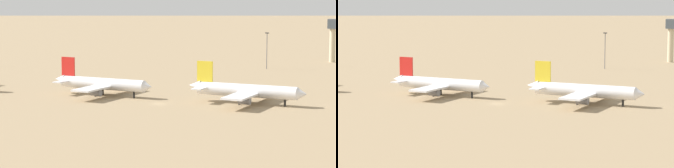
% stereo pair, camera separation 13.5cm
% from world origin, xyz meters
% --- Properties ---
extents(ground, '(4000.00, 4000.00, 0.00)m').
position_xyz_m(ground, '(0.00, 0.00, 0.00)').
color(ground, '#9E8460').
extents(parked_jet_red_2, '(42.18, 35.81, 13.94)m').
position_xyz_m(parked_jet_red_2, '(-26.82, 11.72, 4.57)').
color(parked_jet_red_2, white).
rests_on(parked_jet_red_2, ground).
extents(parked_jet_yellow_3, '(43.64, 36.96, 14.41)m').
position_xyz_m(parked_jet_yellow_3, '(28.70, 9.72, 4.72)').
color(parked_jet_yellow_3, white).
rests_on(parked_jet_yellow_3, ground).
extents(control_tower, '(5.20, 5.20, 22.95)m').
position_xyz_m(control_tower, '(38.62, 166.16, 13.85)').
color(control_tower, '#C6B793').
rests_on(control_tower, ground).
extents(light_pole_mid, '(1.80, 0.50, 17.89)m').
position_xyz_m(light_pole_mid, '(12.51, 122.29, 10.18)').
color(light_pole_mid, '#59595E').
rests_on(light_pole_mid, ground).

